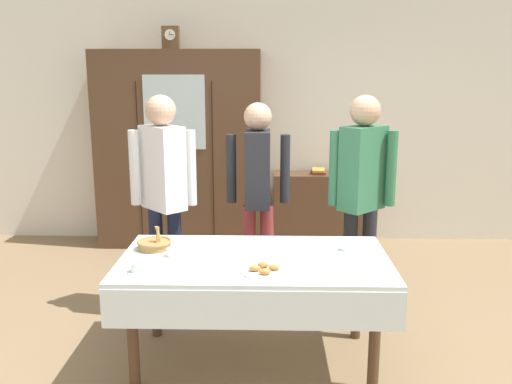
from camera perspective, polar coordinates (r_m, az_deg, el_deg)
ground_plane at (r=4.07m, az=-0.07°, el=-15.74°), size 12.00×12.00×0.00m
back_wall at (r=6.26m, az=0.54°, el=7.27°), size 6.40×0.10×2.70m
dining_table at (r=3.59m, az=-0.17°, el=-8.53°), size 1.75×0.97×0.74m
wall_cabinet at (r=6.08m, az=-8.04°, el=4.37°), size 1.79×0.46×2.15m
mantel_clock at (r=6.04m, az=-8.90°, el=15.65°), size 0.18×0.11×0.24m
bookshelf_low at (r=6.20m, az=6.45°, el=-1.74°), size 0.99×0.35×0.81m
book_stack at (r=6.11m, az=6.55°, el=2.16°), size 0.15×0.23×0.05m
tea_cup_near_right at (r=3.75m, az=9.48°, el=-5.76°), size 0.13×0.13×0.06m
tea_cup_near_left at (r=3.62m, az=-8.71°, el=-6.35°), size 0.13×0.13×0.06m
tea_cup_far_left at (r=3.40m, az=-12.30°, el=-7.80°), size 0.13×0.13×0.06m
bread_basket at (r=3.81m, az=-10.56°, el=-5.36°), size 0.24×0.24×0.16m
pastry_plate at (r=3.33m, az=0.89°, el=-8.20°), size 0.28×0.28×0.05m
spoon_center at (r=3.68m, az=2.88°, el=-6.34°), size 0.12×0.02×0.01m
spoon_mid_right at (r=3.70m, az=-0.52°, el=-6.18°), size 0.12×0.02×0.01m
spoon_near_left at (r=3.64m, az=-2.97°, el=-6.51°), size 0.12×0.02×0.01m
person_beside_shelf at (r=4.48m, az=0.23°, el=0.97°), size 0.52×0.36×1.68m
person_behind_table_right at (r=4.31m, az=11.04°, el=0.93°), size 0.52×0.39×1.75m
person_near_right_end at (r=4.31m, az=-9.67°, el=0.99°), size 0.52×0.40×1.75m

